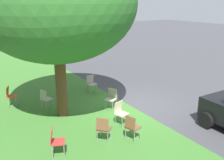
% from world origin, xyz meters
% --- Properties ---
extents(ground, '(80.00, 80.00, 0.00)m').
position_xyz_m(ground, '(0.00, 0.00, 0.00)').
color(ground, '#424247').
extents(grass_verge, '(48.00, 6.00, 0.01)m').
position_xyz_m(grass_verge, '(0.00, 3.20, 0.00)').
color(grass_verge, '#3D752D').
rests_on(grass_verge, ground).
extents(street_tree, '(5.89, 5.89, 6.57)m').
position_xyz_m(street_tree, '(0.87, 3.10, 4.39)').
color(street_tree, brown).
rests_on(street_tree, ground).
extents(chair_0, '(0.59, 0.59, 0.88)m').
position_xyz_m(chair_0, '(-1.85, 2.75, 0.52)').
color(chair_0, brown).
rests_on(chair_0, ground).
extents(chair_1, '(0.57, 0.57, 0.88)m').
position_xyz_m(chair_1, '(0.38, 1.06, 0.52)').
color(chair_1, '#ADA393').
rests_on(chair_1, ground).
extents(chair_2, '(0.52, 0.53, 0.88)m').
position_xyz_m(chair_2, '(-2.25, 1.89, 0.52)').
color(chair_2, brown).
rests_on(chair_2, ground).
extents(chair_3, '(0.52, 0.53, 0.88)m').
position_xyz_m(chair_3, '(1.79, 3.50, 0.52)').
color(chair_3, '#ADA393').
rests_on(chair_3, ground).
extents(chair_4, '(0.44, 0.43, 0.88)m').
position_xyz_m(chair_4, '(2.72, 0.83, 0.52)').
color(chair_4, '#ADA393').
rests_on(chair_4, ground).
extents(chair_5, '(0.52, 0.51, 0.88)m').
position_xyz_m(chair_5, '(-1.07, 1.57, 0.52)').
color(chair_5, beige).
rests_on(chair_5, ground).
extents(chair_6, '(0.55, 0.55, 0.88)m').
position_xyz_m(chair_6, '(-1.77, 4.35, 0.52)').
color(chair_6, '#B7332D').
rests_on(chair_6, ground).
extents(chair_7, '(0.54, 0.55, 0.88)m').
position_xyz_m(chair_7, '(2.98, 4.69, 0.52)').
color(chair_7, '#C64C1E').
rests_on(chair_7, ground).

